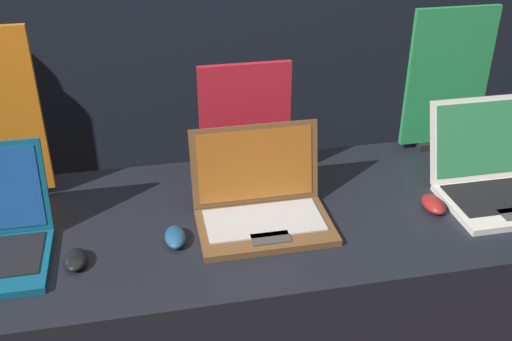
{
  "coord_description": "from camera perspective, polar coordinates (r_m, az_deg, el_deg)",
  "views": [
    {
      "loc": [
        -0.3,
        -1.1,
        1.87
      ],
      "look_at": [
        0.01,
        0.37,
        1.02
      ],
      "focal_mm": 42.0,
      "sensor_mm": 36.0,
      "label": 1
    }
  ],
  "objects": [
    {
      "name": "display_counter",
      "position": [
        2.08,
        -0.18,
        -14.32
      ],
      "size": [
        1.92,
        0.75,
        0.87
      ],
      "color": "black",
      "rests_on": "ground_plane"
    },
    {
      "name": "mouse_back",
      "position": [
        1.89,
        16.54,
        -3.1
      ],
      "size": [
        0.06,
        0.1,
        0.04
      ],
      "color": "maroon",
      "rests_on": "display_counter"
    },
    {
      "name": "mouse_front",
      "position": [
        1.67,
        -16.8,
        -8.13
      ],
      "size": [
        0.06,
        0.1,
        0.03
      ],
      "color": "black",
      "rests_on": "display_counter"
    },
    {
      "name": "promo_stand_back",
      "position": [
        2.2,
        17.73,
        7.93
      ],
      "size": [
        0.3,
        0.07,
        0.51
      ],
      "color": "black",
      "rests_on": "display_counter"
    },
    {
      "name": "laptop_back",
      "position": [
        2.01,
        21.5,
        -0.58
      ],
      "size": [
        0.33,
        0.35,
        0.28
      ],
      "color": "silver",
      "rests_on": "display_counter"
    },
    {
      "name": "promo_stand_middle",
      "position": [
        1.89,
        -1.03,
        4.12
      ],
      "size": [
        0.29,
        0.07,
        0.4
      ],
      "color": "black",
      "rests_on": "display_counter"
    },
    {
      "name": "laptop_middle",
      "position": [
        1.75,
        0.49,
        -3.0
      ],
      "size": [
        0.38,
        0.29,
        0.26
      ],
      "color": "brown",
      "rests_on": "display_counter"
    },
    {
      "name": "mouse_middle",
      "position": [
        1.69,
        -7.71,
        -6.29
      ],
      "size": [
        0.06,
        0.1,
        0.04
      ],
      "color": "navy",
      "rests_on": "display_counter"
    }
  ]
}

